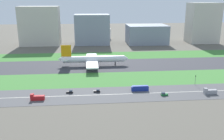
% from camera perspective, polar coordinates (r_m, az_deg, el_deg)
% --- Properties ---
extents(ground_plane, '(800.00, 800.00, 0.00)m').
position_cam_1_polar(ground_plane, '(232.50, 1.33, 1.12)').
color(ground_plane, '#5B564C').
extents(runway, '(280.00, 46.00, 0.10)m').
position_cam_1_polar(runway, '(232.49, 1.33, 1.13)').
color(runway, '#38383D').
rests_on(runway, ground_plane).
extents(grass_median_north, '(280.00, 36.00, 0.10)m').
position_cam_1_polar(grass_median_north, '(272.07, 0.33, 3.35)').
color(grass_median_north, '#3D7A33').
rests_on(grass_median_north, ground_plane).
extents(grass_median_south, '(280.00, 36.00, 0.10)m').
position_cam_1_polar(grass_median_south, '(193.49, 2.72, -1.99)').
color(grass_median_south, '#427F38').
rests_on(grass_median_south, ground_plane).
extents(highway, '(280.00, 28.00, 0.10)m').
position_cam_1_polar(highway, '(163.73, 4.28, -5.45)').
color(highway, '#4C4C4F').
rests_on(highway, ground_plane).
extents(highway_centerline, '(266.00, 0.50, 0.01)m').
position_cam_1_polar(highway_centerline, '(163.71, 4.28, -5.43)').
color(highway_centerline, silver).
rests_on(highway_centerline, highway).
extents(airliner, '(65.00, 56.00, 19.70)m').
position_cam_1_polar(airliner, '(229.49, -4.56, 2.47)').
color(airliner, white).
rests_on(airliner, runway).
extents(bus_0, '(11.60, 2.50, 3.50)m').
position_cam_1_polar(bus_0, '(168.98, 6.42, -4.17)').
color(bus_0, navy).
rests_on(bus_0, highway).
extents(truck_0, '(8.40, 2.50, 4.00)m').
position_cam_1_polar(truck_0, '(174.53, 21.48, -4.62)').
color(truck_0, '#99999E').
rests_on(truck_0, highway).
extents(car_0, '(4.40, 1.80, 2.00)m').
position_cam_1_polar(car_0, '(166.50, -9.60, -4.95)').
color(car_0, black).
rests_on(car_0, highway).
extents(truck_1, '(8.40, 2.50, 4.00)m').
position_cam_1_polar(truck_1, '(159.73, -16.77, -6.07)').
color(truck_1, '#B2191E').
rests_on(truck_1, highway).
extents(car_1, '(4.40, 1.80, 2.00)m').
position_cam_1_polar(car_1, '(163.58, 11.84, -5.46)').
color(car_1, '#19662D').
rests_on(car_1, highway).
extents(car_2, '(4.40, 1.80, 2.00)m').
position_cam_1_polar(car_2, '(166.03, -3.42, -4.80)').
color(car_2, black).
rests_on(car_2, highway).
extents(traffic_light, '(0.36, 0.50, 7.20)m').
position_cam_1_polar(traffic_light, '(188.06, 18.56, -2.02)').
color(traffic_light, '#4C4C51').
rests_on(traffic_light, highway).
extents(terminal_building, '(51.12, 25.47, 50.35)m').
position_cam_1_polar(terminal_building, '(344.84, -16.19, 9.66)').
color(terminal_building, beige).
rests_on(terminal_building, ground_plane).
extents(hangar_building, '(45.86, 28.41, 39.78)m').
position_cam_1_polar(hangar_building, '(339.50, -4.58, 9.24)').
color(hangar_building, gray).
rests_on(hangar_building, ground_plane).
extents(office_tower, '(53.68, 39.81, 25.14)m').
position_cam_1_polar(office_tower, '(349.51, 7.91, 8.13)').
color(office_tower, gray).
rests_on(office_tower, ground_plane).
extents(cargo_warehouse, '(39.84, 29.70, 54.43)m').
position_cam_1_polar(cargo_warehouse, '(373.81, 20.06, 10.09)').
color(cargo_warehouse, beige).
rests_on(cargo_warehouse, ground_plane).
extents(fuel_tank_west, '(23.46, 23.46, 15.46)m').
position_cam_1_polar(fuel_tank_west, '(386.27, -2.05, 8.29)').
color(fuel_tank_west, silver).
rests_on(fuel_tank_west, ground_plane).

